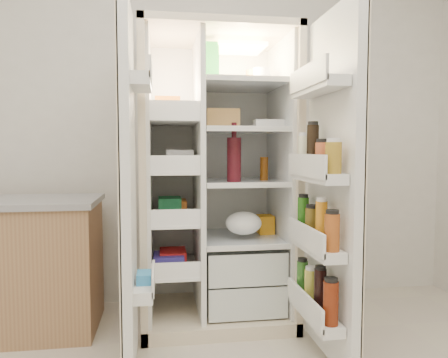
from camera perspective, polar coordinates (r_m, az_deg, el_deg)
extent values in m
cube|color=silver|center=(3.04, -5.85, 9.02)|extent=(4.00, 0.02, 2.70)
cube|color=beige|center=(2.98, -1.90, 0.49)|extent=(0.92, 0.04, 1.80)
cube|color=beige|center=(2.64, -10.60, -0.04)|extent=(0.04, 0.70, 1.80)
cube|color=beige|center=(2.75, 8.06, 0.15)|extent=(0.04, 0.70, 1.80)
cube|color=beige|center=(2.74, -1.10, 18.74)|extent=(0.92, 0.70, 0.04)
cube|color=beige|center=(2.85, -1.05, -17.48)|extent=(0.92, 0.70, 0.08)
cube|color=silver|center=(2.95, -1.84, 0.84)|extent=(0.84, 0.02, 1.68)
cube|color=silver|center=(2.63, -9.95, 0.40)|extent=(0.02, 0.62, 1.68)
cube|color=silver|center=(2.74, 7.46, 0.56)|extent=(0.02, 0.62, 1.68)
cube|color=silver|center=(2.64, -3.44, 0.46)|extent=(0.03, 0.62, 1.68)
cube|color=silver|center=(2.80, 2.25, -14.68)|extent=(0.47, 0.52, 0.19)
cube|color=silver|center=(2.75, 2.26, -10.73)|extent=(0.47, 0.52, 0.19)
cube|color=#FFD18C|center=(2.80, 2.06, 17.16)|extent=(0.30, 0.30, 0.02)
cube|color=white|center=(2.73, -6.70, -11.60)|extent=(0.28, 0.58, 0.02)
cube|color=white|center=(2.66, -6.75, -5.38)|extent=(0.28, 0.58, 0.02)
cube|color=white|center=(2.63, -6.81, 1.08)|extent=(0.28, 0.58, 0.02)
cube|color=white|center=(2.63, -6.86, 7.61)|extent=(0.28, 0.58, 0.02)
cube|color=white|center=(2.73, 2.19, -7.88)|extent=(0.49, 0.58, 0.01)
cube|color=white|center=(2.68, 2.21, -0.34)|extent=(0.49, 0.58, 0.01)
cube|color=white|center=(2.68, 2.23, 6.51)|extent=(0.49, 0.58, 0.02)
cube|color=white|center=(2.70, 2.24, 12.44)|extent=(0.49, 0.58, 0.02)
cube|color=red|center=(2.71, -6.71, -10.38)|extent=(0.16, 0.20, 0.10)
cube|color=#24844B|center=(2.65, -6.76, -3.88)|extent=(0.14, 0.18, 0.12)
cube|color=white|center=(2.63, -6.81, 2.06)|extent=(0.20, 0.22, 0.07)
cube|color=orange|center=(2.64, -6.87, 9.34)|extent=(0.15, 0.16, 0.14)
cube|color=#4337A5|center=(2.72, -6.71, -10.48)|extent=(0.18, 0.20, 0.09)
cube|color=orange|center=(2.66, -6.76, -4.10)|extent=(0.14, 0.18, 0.10)
cube|color=white|center=(2.63, -6.82, 2.60)|extent=(0.16, 0.16, 0.12)
sphere|color=orange|center=(2.73, -0.12, -16.54)|extent=(0.07, 0.07, 0.07)
sphere|color=orange|center=(2.78, 1.67, -16.15)|extent=(0.07, 0.07, 0.07)
sphere|color=orange|center=(2.76, 3.95, -16.30)|extent=(0.07, 0.07, 0.07)
sphere|color=orange|center=(2.87, 0.48, -15.52)|extent=(0.07, 0.07, 0.07)
ellipsoid|color=#397226|center=(2.76, 2.18, -10.32)|extent=(0.26, 0.24, 0.11)
cylinder|color=#480F17|center=(2.57, 1.35, 2.61)|extent=(0.09, 0.09, 0.27)
cylinder|color=#71390C|center=(2.70, 5.40, 1.40)|extent=(0.05, 0.05, 0.15)
cube|color=#248632|center=(2.67, -1.68, 15.31)|extent=(0.08, 0.08, 0.24)
cylinder|color=silver|center=(2.73, 5.03, 13.56)|extent=(0.11, 0.11, 0.10)
cylinder|color=brown|center=(2.75, 3.72, 13.44)|extent=(0.07, 0.07, 0.09)
cube|color=silver|center=(2.62, 6.50, 7.31)|extent=(0.22, 0.09, 0.06)
cube|color=tan|center=(2.64, -0.22, 8.05)|extent=(0.20, 0.11, 0.12)
ellipsoid|color=white|center=(2.64, 2.64, -6.59)|extent=(0.22, 0.20, 0.14)
cube|color=#FFA31A|center=(2.84, 5.58, -6.07)|extent=(0.10, 0.12, 0.12)
cube|color=silver|center=(2.09, -12.77, -1.11)|extent=(0.05, 0.40, 1.72)
cube|color=beige|center=(2.09, -13.45, -1.12)|extent=(0.01, 0.40, 1.72)
cube|color=silver|center=(2.19, -10.68, -14.25)|extent=(0.09, 0.32, 0.06)
cube|color=silver|center=(2.10, -11.04, 12.60)|extent=(0.09, 0.32, 0.06)
cube|color=#338CCC|center=(2.18, -10.69, -13.50)|extent=(0.07, 0.12, 0.10)
cube|color=silver|center=(2.17, 14.43, -0.96)|extent=(0.05, 0.58, 1.72)
cube|color=beige|center=(2.18, 15.03, -0.95)|extent=(0.01, 0.58, 1.72)
cube|color=silver|center=(2.28, 12.07, -17.23)|extent=(0.11, 0.50, 0.05)
cube|color=silver|center=(2.18, 12.21, -8.87)|extent=(0.11, 0.50, 0.05)
cube|color=silver|center=(2.13, 12.35, 0.34)|extent=(0.11, 0.50, 0.05)
cube|color=silver|center=(2.15, 12.52, 11.85)|extent=(0.11, 0.50, 0.05)
cylinder|color=#671F0B|center=(2.06, 14.16, -15.88)|extent=(0.07, 0.07, 0.20)
cylinder|color=black|center=(2.17, 12.80, -14.54)|extent=(0.06, 0.06, 0.22)
cylinder|color=gold|center=(2.30, 11.57, -14.04)|extent=(0.06, 0.06, 0.18)
cylinder|color=#2B6421|center=(2.41, 10.49, -13.01)|extent=(0.06, 0.06, 0.19)
cylinder|color=#984819|center=(1.98, 14.32, -6.99)|extent=(0.07, 0.07, 0.17)
cylinder|color=orange|center=(2.09, 12.94, -5.81)|extent=(0.06, 0.06, 0.21)
cylinder|color=brown|center=(2.22, 11.69, -5.90)|extent=(0.07, 0.07, 0.16)
cylinder|color=#256216|center=(2.33, 10.59, -4.89)|extent=(0.06, 0.06, 0.20)
cylinder|color=olive|center=(1.94, 14.49, 2.76)|extent=(0.07, 0.07, 0.14)
cylinder|color=#B4532E|center=(2.06, 13.08, 2.85)|extent=(0.07, 0.07, 0.14)
cylinder|color=black|center=(2.18, 11.84, 4.10)|extent=(0.06, 0.06, 0.23)
cylinder|color=#ECECC2|center=(2.31, 10.70, 3.49)|extent=(0.06, 0.06, 0.18)
cube|color=#96724B|center=(2.86, -27.42, -10.71)|extent=(1.06, 0.55, 0.76)
cube|color=gray|center=(2.79, -27.68, -2.80)|extent=(1.09, 0.58, 0.04)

